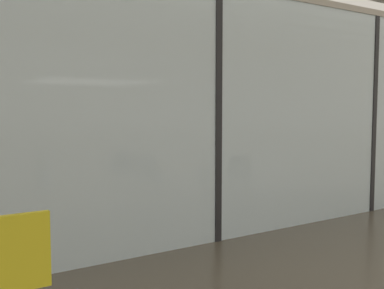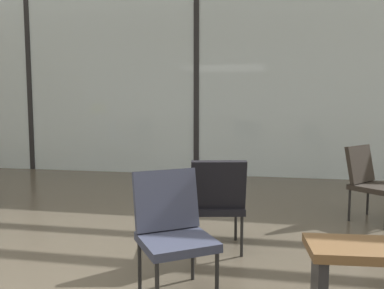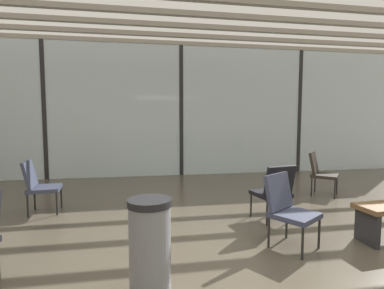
{
  "view_description": "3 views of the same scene",
  "coord_description": "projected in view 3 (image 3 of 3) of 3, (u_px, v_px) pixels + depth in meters",
  "views": [
    {
      "loc": [
        -3.69,
        0.14,
        1.86
      ],
      "look_at": [
        0.99,
        7.36,
        1.19
      ],
      "focal_mm": 41.92,
      "sensor_mm": 36.0,
      "label": 1
    },
    {
      "loc": [
        1.3,
        -2.19,
        1.35
      ],
      "look_at": [
        -0.09,
        5.2,
        0.58
      ],
      "focal_mm": 36.45,
      "sensor_mm": 36.0,
      "label": 2
    },
    {
      "loc": [
        -1.05,
        -2.74,
        1.53
      ],
      "look_at": [
        0.67,
        7.32,
        0.66
      ],
      "focal_mm": 27.14,
      "sensor_mm": 36.0,
      "label": 3
    }
  ],
  "objects": [
    {
      "name": "lounge_chair_4",
      "position": [
        39.0,
        183.0,
        4.74
      ],
      "size": [
        0.57,
        0.53,
        0.87
      ],
      "rotation": [
        0.0,
        0.0,
        1.67
      ],
      "color": "#33384C",
      "rests_on": "ground"
    },
    {
      "name": "lounge_chair_2",
      "position": [
        320.0,
        171.0,
        5.91
      ],
      "size": [
        0.71,
        0.71,
        0.87
      ],
      "rotation": [
        0.0,
        0.0,
        0.85
      ],
      "color": "#28231E",
      "rests_on": "ground"
    },
    {
      "name": "window_mullion_1",
      "position": [
        181.0,
        111.0,
        7.95
      ],
      "size": [
        0.1,
        0.12,
        3.53
      ],
      "primitive_type": "cube",
      "color": "black",
      "rests_on": "ground"
    },
    {
      "name": "window_mullion_2",
      "position": [
        299.0,
        112.0,
        8.54
      ],
      "size": [
        0.1,
        0.12,
        3.53
      ],
      "primitive_type": "cube",
      "color": "black",
      "rests_on": "ground"
    },
    {
      "name": "trash_bin",
      "position": [
        150.0,
        248.0,
        2.49
      ],
      "size": [
        0.38,
        0.38,
        0.86
      ],
      "color": "slate",
      "rests_on": "ground"
    },
    {
      "name": "lounge_chair_3",
      "position": [
        274.0,
        189.0,
        4.34
      ],
      "size": [
        0.57,
        0.61,
        0.87
      ],
      "rotation": [
        0.0,
        0.0,
        3.34
      ],
      "color": "black",
      "rests_on": "ground"
    },
    {
      "name": "ground_plane",
      "position": [
        248.0,
        268.0,
        3.0
      ],
      "size": [
        60.0,
        60.0,
        0.0
      ],
      "primitive_type": "plane",
      "color": "#4C4438"
    },
    {
      "name": "glass_curtain_wall",
      "position": [
        181.0,
        111.0,
        7.95
      ],
      "size": [
        14.0,
        0.08,
        3.53
      ],
      "primitive_type": "cube",
      "color": "silver",
      "rests_on": "ground"
    },
    {
      "name": "parked_airplane",
      "position": [
        199.0,
        110.0,
        14.14
      ],
      "size": [
        12.89,
        4.01,
        4.01
      ],
      "color": "#B2BCD6",
      "rests_on": "ground"
    },
    {
      "name": "window_mullion_0",
      "position": [
        45.0,
        110.0,
        7.36
      ],
      "size": [
        0.1,
        0.12,
        3.53
      ],
      "primitive_type": "cube",
      "color": "black",
      "rests_on": "ground"
    },
    {
      "name": "lounge_chair_5",
      "position": [
        288.0,
        206.0,
        3.49
      ],
      "size": [
        0.69,
        0.7,
        0.87
      ],
      "rotation": [
        0.0,
        0.0,
        0.58
      ],
      "color": "#33384C",
      "rests_on": "ground"
    }
  ]
}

